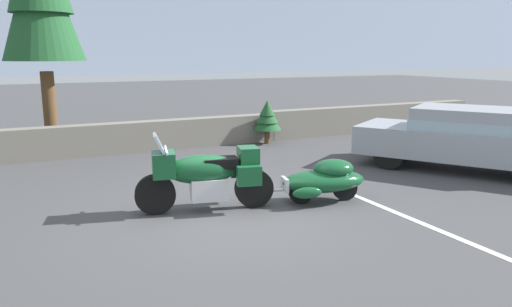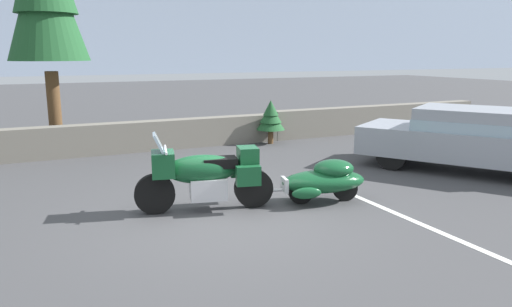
{
  "view_description": "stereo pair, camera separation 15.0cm",
  "coord_description": "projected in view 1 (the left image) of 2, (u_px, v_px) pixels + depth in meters",
  "views": [
    {
      "loc": [
        -2.84,
        -6.88,
        2.57
      ],
      "look_at": [
        0.86,
        0.62,
        0.85
      ],
      "focal_mm": 34.0,
      "sensor_mm": 36.0,
      "label": 1
    },
    {
      "loc": [
        -2.7,
        -6.94,
        2.57
      ],
      "look_at": [
        0.86,
        0.62,
        0.85
      ],
      "focal_mm": 34.0,
      "sensor_mm": 36.0,
      "label": 2
    }
  ],
  "objects": [
    {
      "name": "parking_stripe_marker",
      "position": [
        416.0,
        221.0,
        7.61
      ],
      "size": [
        0.12,
        3.6,
        0.01
      ],
      "primitive_type": "cube",
      "color": "silver",
      "rests_on": "ground"
    },
    {
      "name": "car_shaped_trailer",
      "position": [
        324.0,
        179.0,
        8.52
      ],
      "size": [
        2.23,
        1.03,
        0.76
      ],
      "color": "black",
      "rests_on": "ground"
    },
    {
      "name": "stone_guard_wall",
      "position": [
        140.0,
        136.0,
        12.97
      ],
      "size": [
        24.0,
        0.55,
        0.88
      ],
      "color": "slate",
      "rests_on": "ground"
    },
    {
      "name": "ground_plane",
      "position": [
        225.0,
        217.0,
        7.79
      ],
      "size": [
        80.0,
        80.0,
        0.0
      ],
      "primitive_type": "plane",
      "color": "#424244"
    },
    {
      "name": "pine_sapling_near",
      "position": [
        267.0,
        117.0,
        14.03
      ],
      "size": [
        0.82,
        0.82,
        1.27
      ],
      "color": "brown",
      "rests_on": "ground"
    },
    {
      "name": "touring_motorcycle",
      "position": [
        205.0,
        174.0,
        8.0
      ],
      "size": [
        2.28,
        1.05,
        1.33
      ],
      "color": "black",
      "rests_on": "ground"
    },
    {
      "name": "distant_ridgeline",
      "position": [
        27.0,
        24.0,
        90.49
      ],
      "size": [
        240.0,
        80.0,
        16.0
      ],
      "primitive_type": "cube",
      "color": "#99A8BF",
      "rests_on": "ground"
    },
    {
      "name": "sedan_at_right_edge",
      "position": [
        466.0,
        136.0,
        10.8
      ],
      "size": [
        3.96,
        4.77,
        1.41
      ],
      "color": "black",
      "rests_on": "ground"
    }
  ]
}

